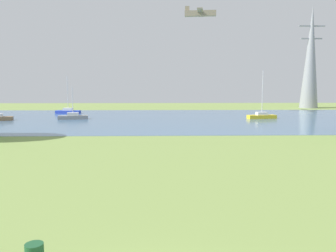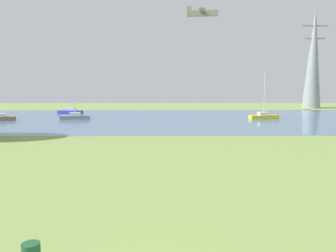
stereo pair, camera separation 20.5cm
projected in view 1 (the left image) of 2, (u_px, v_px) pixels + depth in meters
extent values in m
plane|color=#7F994C|center=(155.00, 149.00, 30.13)|extent=(160.00, 160.00, 0.00)
cube|color=#4C7093|center=(157.00, 119.00, 57.93)|extent=(140.00, 40.00, 0.02)
cube|color=gray|center=(73.00, 117.00, 56.86)|extent=(4.99, 2.33, 0.60)
cube|color=white|center=(73.00, 114.00, 56.79)|extent=(1.97, 1.40, 0.50)
cylinder|color=silver|center=(73.00, 101.00, 56.54)|extent=(0.10, 0.10, 4.84)
cube|color=yellow|center=(262.00, 117.00, 57.83)|extent=(4.96, 2.15, 0.60)
cube|color=white|center=(262.00, 114.00, 57.77)|extent=(1.93, 1.34, 0.50)
cylinder|color=silver|center=(262.00, 93.00, 57.36)|extent=(0.10, 0.10, 7.39)
cube|color=blue|center=(68.00, 112.00, 68.39)|extent=(4.90, 1.87, 0.60)
cube|color=white|center=(68.00, 109.00, 68.32)|extent=(1.88, 1.24, 0.50)
cylinder|color=silver|center=(68.00, 93.00, 67.95)|extent=(0.10, 0.10, 6.82)
cone|color=gray|center=(311.00, 57.00, 84.19)|extent=(4.40, 4.40, 24.95)
cube|color=gray|center=(312.00, 26.00, 83.31)|extent=(6.40, 0.30, 0.30)
cube|color=gray|center=(311.00, 39.00, 83.66)|extent=(5.20, 0.30, 0.30)
cube|color=gray|center=(200.00, 13.00, 70.12)|extent=(6.49, 2.03, 1.10)
cube|color=gray|center=(200.00, 12.00, 70.10)|extent=(2.33, 8.47, 0.16)
cube|color=gray|center=(187.00, 10.00, 70.35)|extent=(0.91, 0.25, 1.50)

